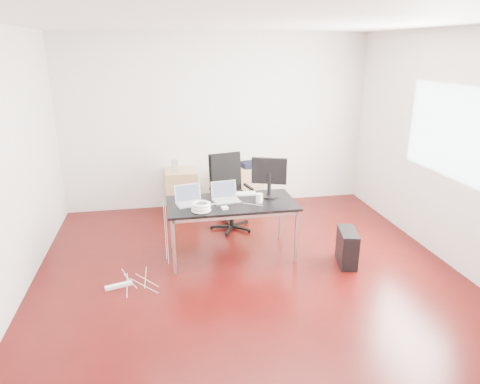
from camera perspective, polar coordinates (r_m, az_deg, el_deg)
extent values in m
plane|color=#370706|center=(5.20, 1.16, -10.84)|extent=(5.00, 5.00, 0.00)
plane|color=silver|center=(4.53, 1.40, 21.68)|extent=(5.00, 5.00, 0.00)
plane|color=silver|center=(7.08, -3.00, 9.22)|extent=(5.00, 0.00, 5.00)
plane|color=silver|center=(2.44, 13.79, -10.39)|extent=(5.00, 0.00, 5.00)
plane|color=silver|center=(4.83, -29.18, 2.34)|extent=(0.00, 5.00, 5.00)
plane|color=silver|center=(5.73, 26.64, 4.99)|extent=(0.00, 5.00, 5.00)
plane|color=white|center=(5.84, 25.64, 7.37)|extent=(0.00, 1.50, 1.50)
cube|color=black|center=(5.35, -1.12, -1.52)|extent=(1.60, 0.80, 0.03)
cube|color=silver|center=(5.11, -8.81, -7.23)|extent=(0.04, 0.04, 0.70)
cube|color=silver|center=(5.75, -9.11, -4.21)|extent=(0.04, 0.04, 0.70)
cube|color=silver|center=(5.35, 7.54, -5.93)|extent=(0.04, 0.04, 0.70)
cube|color=silver|center=(5.96, 5.46, -3.19)|extent=(0.04, 0.04, 0.70)
cylinder|color=black|center=(6.32, -1.12, -2.93)|extent=(0.06, 0.06, 0.47)
cube|color=black|center=(6.23, -1.14, -0.66)|extent=(0.57, 0.55, 0.06)
cube|color=black|center=(6.33, -1.90, 2.56)|extent=(0.47, 0.19, 0.55)
cube|color=tan|center=(7.02, -7.81, 0.14)|extent=(0.50, 0.50, 0.70)
cube|color=tan|center=(7.15, 0.82, 0.65)|extent=(0.50, 0.50, 0.70)
cube|color=black|center=(5.49, 14.09, -7.17)|extent=(0.30, 0.48, 0.44)
cylinder|color=black|center=(7.01, -1.88, -1.55)|extent=(0.29, 0.29, 0.28)
cube|color=white|center=(5.12, -15.88, -11.91)|extent=(0.31, 0.14, 0.04)
cube|color=silver|center=(5.27, -6.62, -1.69)|extent=(0.37, 0.28, 0.01)
cube|color=silver|center=(5.34, -6.98, -0.10)|extent=(0.33, 0.10, 0.22)
cube|color=#475166|center=(5.34, -6.97, -0.12)|extent=(0.29, 0.09, 0.18)
cube|color=silver|center=(5.36, -1.79, -1.23)|extent=(0.36, 0.27, 0.01)
cube|color=silver|center=(5.43, -2.16, 0.33)|extent=(0.33, 0.09, 0.22)
cube|color=#475166|center=(5.42, -2.15, 0.31)|extent=(0.29, 0.08, 0.18)
cylinder|color=black|center=(5.56, 3.88, -0.48)|extent=(0.26, 0.26, 0.02)
cylinder|color=black|center=(5.51, 3.91, 1.09)|extent=(0.05, 0.05, 0.30)
cube|color=black|center=(5.48, 3.91, 2.83)|extent=(0.44, 0.20, 0.34)
cube|color=#475166|center=(5.50, 3.84, 2.91)|extent=(0.37, 0.14, 0.29)
cube|color=white|center=(5.61, -0.08, -0.25)|extent=(0.45, 0.18, 0.02)
cylinder|color=white|center=(5.31, 2.57, -0.84)|extent=(0.10, 0.10, 0.12)
cylinder|color=#55331D|center=(5.37, 2.73, -0.73)|extent=(0.09, 0.09, 0.10)
torus|color=white|center=(5.07, -5.20, -2.38)|extent=(0.24, 0.24, 0.04)
torus|color=white|center=(5.06, -5.21, -2.00)|extent=(0.23, 0.23, 0.04)
torus|color=white|center=(5.04, -5.22, -1.62)|extent=(0.22, 0.22, 0.04)
cube|color=white|center=(5.12, -2.05, -2.14)|extent=(0.09, 0.09, 0.03)
cube|color=#9E9E9E|center=(6.87, -8.66, 3.52)|extent=(0.10, 0.09, 0.18)
cube|color=black|center=(7.03, 1.42, 3.70)|extent=(0.35, 0.30, 0.09)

